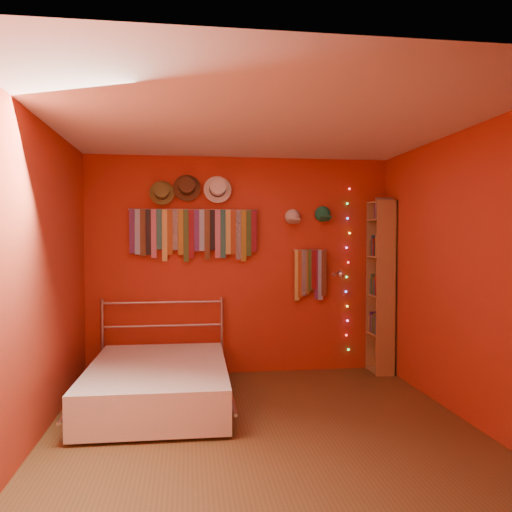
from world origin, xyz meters
name	(u,v)px	position (x,y,z in m)	size (l,w,h in m)	color
ground	(263,429)	(0.00, 0.00, 0.00)	(3.50, 3.50, 0.00)	brown
back_wall	(241,265)	(0.00, 1.75, 1.25)	(3.50, 0.02, 2.50)	maroon
right_wall	(464,275)	(1.75, 0.00, 1.25)	(0.02, 3.50, 2.50)	maroon
left_wall	(37,279)	(-1.75, 0.00, 1.25)	(0.02, 3.50, 2.50)	maroon
ceiling	(263,122)	(0.00, 0.00, 2.50)	(3.50, 3.50, 0.02)	white
tie_rack	(194,232)	(-0.53, 1.68, 1.64)	(1.45, 0.03, 0.59)	#B1B1B6
small_tie_rack	(310,272)	(0.82, 1.68, 1.17)	(0.40, 0.03, 0.60)	#B1B1B6
fedora_olive	(162,192)	(-0.89, 1.66, 2.08)	(0.28, 0.15, 0.28)	brown
fedora_brown	(187,187)	(-0.61, 1.65, 2.14)	(0.31, 0.17, 0.30)	#4B2F1A
fedora_white	(218,188)	(-0.27, 1.65, 2.13)	(0.31, 0.17, 0.31)	white
cap_white	(292,217)	(0.60, 1.70, 1.82)	(0.18, 0.22, 0.18)	silver
cap_green	(323,214)	(0.96, 1.70, 1.85)	(0.18, 0.23, 0.18)	#1B7C51
fairy_lights	(348,270)	(1.27, 1.71, 1.19)	(0.06, 0.02, 1.94)	#FF3333
reading_lamp	(340,274)	(1.11, 1.49, 1.16)	(0.08, 0.33, 0.10)	#B1B1B6
bookshelf	(384,285)	(1.66, 1.53, 1.02)	(0.25, 0.34, 2.00)	#A9874C
bed	(158,383)	(-0.89, 0.71, 0.21)	(1.38, 1.87, 0.90)	#B1B1B6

